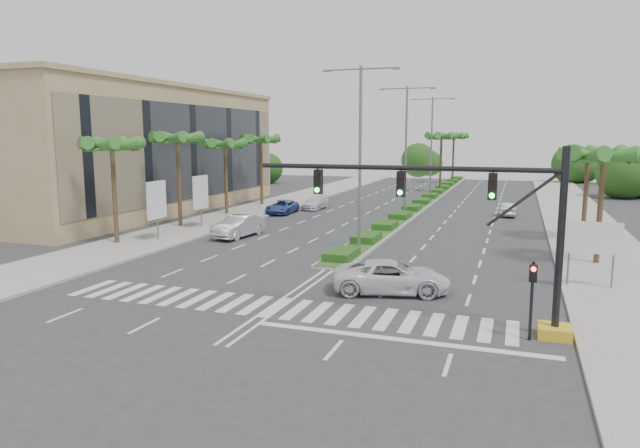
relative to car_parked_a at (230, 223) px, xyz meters
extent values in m
plane|color=#333335|center=(11.80, -17.82, -0.66)|extent=(160.00, 160.00, 0.00)
cube|color=gray|center=(27.00, 2.18, -0.58)|extent=(6.00, 120.00, 0.15)
cube|color=gray|center=(-3.40, 2.18, -0.58)|extent=(6.00, 120.00, 0.15)
cube|color=gray|center=(11.80, 27.18, -0.56)|extent=(2.20, 75.00, 0.20)
cube|color=#2C571E|center=(11.80, 27.18, -0.44)|extent=(1.80, 75.00, 0.04)
cube|color=tan|center=(-14.20, 8.18, 5.34)|extent=(12.00, 36.00, 12.00)
cube|color=gold|center=(23.30, -17.82, -0.43)|extent=(1.20, 1.20, 0.45)
cylinder|color=black|center=(23.30, -17.82, 3.04)|extent=(0.28, 0.28, 7.00)
cylinder|color=black|center=(17.30, -17.82, 5.64)|extent=(12.00, 0.20, 0.20)
cylinder|color=black|center=(21.90, -17.82, 4.54)|extent=(2.53, 0.12, 2.15)
cube|color=black|center=(20.80, -17.82, 4.99)|extent=(0.32, 0.24, 1.00)
cylinder|color=#19E533|center=(20.80, -17.96, 4.67)|extent=(0.20, 0.06, 0.20)
cube|color=black|center=(17.30, -17.82, 4.99)|extent=(0.32, 0.24, 1.00)
cylinder|color=#19E533|center=(17.30, -17.96, 4.67)|extent=(0.20, 0.06, 0.20)
cube|color=black|center=(13.80, -17.82, 4.99)|extent=(0.32, 0.24, 1.00)
cylinder|color=#19E533|center=(13.80, -17.96, 4.67)|extent=(0.20, 0.06, 0.20)
cylinder|color=black|center=(22.40, -18.42, 0.84)|extent=(0.12, 0.12, 3.00)
cube|color=black|center=(22.40, -18.57, 1.94)|extent=(0.28, 0.22, 0.65)
cylinder|color=red|center=(22.40, -18.70, 2.12)|extent=(0.18, 0.05, 0.18)
cylinder|color=slate|center=(24.30, -9.82, 0.74)|extent=(0.10, 0.10, 2.80)
cylinder|color=slate|center=(26.30, -9.82, 0.74)|extent=(0.10, 0.10, 2.80)
cube|color=#0C6638|center=(25.30, -9.82, 1.94)|extent=(2.60, 0.08, 1.50)
cube|color=white|center=(25.30, -9.87, 1.94)|extent=(2.70, 0.02, 1.60)
cylinder|color=slate|center=(-2.70, -5.82, 0.74)|extent=(0.12, 0.12, 2.80)
cube|color=white|center=(-2.70, -5.82, 2.34)|extent=(0.18, 2.10, 2.70)
cube|color=#D8594C|center=(-2.70, -5.82, 2.34)|extent=(0.12, 2.00, 2.60)
cylinder|color=slate|center=(-2.70, 0.18, 0.74)|extent=(0.12, 0.12, 2.80)
cube|color=white|center=(-2.70, 0.18, 2.34)|extent=(0.18, 2.10, 2.70)
cube|color=#D8594C|center=(-2.70, 0.18, 2.34)|extent=(0.12, 2.00, 2.60)
cylinder|color=brown|center=(-4.70, -7.82, 2.84)|extent=(0.32, 0.32, 7.00)
sphere|color=brown|center=(-4.70, -7.82, 6.24)|extent=(0.70, 0.70, 0.70)
cone|color=#216A29|center=(-3.60, -7.82, 6.14)|extent=(0.90, 3.62, 1.50)
cone|color=#216A29|center=(-4.01, -6.96, 6.14)|extent=(3.39, 2.96, 1.50)
cone|color=#216A29|center=(-4.94, -6.74, 6.14)|extent=(3.73, 1.68, 1.50)
cone|color=#216A29|center=(-5.69, -7.34, 6.14)|extent=(2.38, 3.65, 1.50)
cone|color=#216A29|center=(-5.69, -8.29, 6.14)|extent=(2.38, 3.65, 1.50)
cone|color=#216A29|center=(-4.94, -8.89, 6.14)|extent=(3.73, 1.68, 1.50)
cone|color=#216A29|center=(-4.01, -8.68, 6.14)|extent=(3.39, 2.96, 1.50)
cylinder|color=brown|center=(-4.70, 0.18, 3.04)|extent=(0.32, 0.32, 7.40)
sphere|color=brown|center=(-4.70, 0.18, 6.64)|extent=(0.70, 0.70, 0.70)
cone|color=#216A29|center=(-3.60, 0.18, 6.54)|extent=(0.90, 3.62, 1.50)
cone|color=#216A29|center=(-4.01, 1.04, 6.54)|extent=(3.39, 2.96, 1.50)
cone|color=#216A29|center=(-4.94, 1.26, 6.54)|extent=(3.73, 1.68, 1.50)
cone|color=#216A29|center=(-5.69, 0.66, 6.54)|extent=(2.38, 3.65, 1.50)
cone|color=#216A29|center=(-5.69, -0.29, 6.54)|extent=(2.38, 3.65, 1.50)
cone|color=#216A29|center=(-4.94, -0.89, 6.54)|extent=(3.73, 1.68, 1.50)
cone|color=#216A29|center=(-4.01, -0.68, 6.54)|extent=(3.39, 2.96, 1.50)
cylinder|color=brown|center=(-4.70, 8.18, 2.74)|extent=(0.32, 0.32, 6.80)
sphere|color=brown|center=(-4.70, 8.18, 6.04)|extent=(0.70, 0.70, 0.70)
cone|color=#216A29|center=(-3.60, 8.18, 5.94)|extent=(0.90, 3.62, 1.50)
cone|color=#216A29|center=(-4.01, 9.04, 5.94)|extent=(3.39, 2.96, 1.50)
cone|color=#216A29|center=(-4.94, 9.26, 5.94)|extent=(3.73, 1.68, 1.50)
cone|color=#216A29|center=(-5.69, 8.66, 5.94)|extent=(2.38, 3.65, 1.50)
cone|color=#216A29|center=(-5.69, 7.71, 5.94)|extent=(2.38, 3.65, 1.50)
cone|color=#216A29|center=(-4.94, 7.11, 5.94)|extent=(3.73, 1.68, 1.50)
cone|color=#216A29|center=(-4.01, 7.32, 5.94)|extent=(3.39, 2.96, 1.50)
cylinder|color=brown|center=(-4.70, 16.18, 2.94)|extent=(0.32, 0.32, 7.20)
sphere|color=brown|center=(-4.70, 16.18, 6.44)|extent=(0.70, 0.70, 0.70)
cone|color=#216A29|center=(-3.60, 16.18, 6.34)|extent=(0.90, 3.62, 1.50)
cone|color=#216A29|center=(-4.01, 17.04, 6.34)|extent=(3.39, 2.96, 1.50)
cone|color=#216A29|center=(-4.94, 17.26, 6.34)|extent=(3.73, 1.68, 1.50)
cone|color=#216A29|center=(-5.69, 16.66, 6.34)|extent=(2.38, 3.65, 1.50)
cone|color=#216A29|center=(-5.69, 15.71, 6.34)|extent=(2.38, 3.65, 1.50)
cone|color=#216A29|center=(-4.94, 15.11, 6.34)|extent=(3.73, 1.68, 1.50)
cone|color=#216A29|center=(-4.01, 15.32, 6.34)|extent=(3.39, 2.96, 1.50)
cylinder|color=brown|center=(26.30, -3.82, 2.59)|extent=(0.32, 0.32, 6.50)
sphere|color=brown|center=(26.30, -3.82, 5.74)|extent=(0.70, 0.70, 0.70)
cone|color=#216A29|center=(27.40, -3.82, 5.64)|extent=(0.90, 3.62, 1.50)
cone|color=#216A29|center=(26.99, -2.96, 5.64)|extent=(3.39, 2.96, 1.50)
cone|color=#216A29|center=(26.06, -2.74, 5.64)|extent=(3.73, 1.68, 1.50)
cone|color=#216A29|center=(25.31, -3.34, 5.64)|extent=(2.38, 3.65, 1.50)
cone|color=#216A29|center=(25.31, -4.29, 5.64)|extent=(2.38, 3.65, 1.50)
cone|color=#216A29|center=(26.06, -4.89, 5.64)|extent=(3.73, 1.68, 1.50)
cone|color=#216A29|center=(26.99, -4.68, 5.64)|extent=(3.39, 2.96, 1.50)
cylinder|color=brown|center=(26.30, 4.18, 2.44)|extent=(0.32, 0.32, 6.20)
sphere|color=brown|center=(26.30, 4.18, 5.44)|extent=(0.70, 0.70, 0.70)
cone|color=#216A29|center=(27.40, 4.18, 5.34)|extent=(0.90, 3.62, 1.50)
cone|color=#216A29|center=(26.99, 5.04, 5.34)|extent=(3.39, 2.96, 1.50)
cone|color=#216A29|center=(26.06, 5.26, 5.34)|extent=(3.73, 1.68, 1.50)
cone|color=#216A29|center=(25.31, 4.66, 5.34)|extent=(2.38, 3.65, 1.50)
cone|color=#216A29|center=(25.31, 3.71, 5.34)|extent=(2.38, 3.65, 1.50)
cone|color=#216A29|center=(26.06, 3.11, 5.34)|extent=(3.73, 1.68, 1.50)
cone|color=#216A29|center=(26.99, 3.32, 5.34)|extent=(3.39, 2.96, 1.50)
cylinder|color=brown|center=(11.80, 37.18, 3.09)|extent=(0.32, 0.32, 7.50)
sphere|color=brown|center=(11.80, 37.18, 6.74)|extent=(0.70, 0.70, 0.70)
cone|color=#216A29|center=(12.90, 37.18, 6.64)|extent=(0.90, 3.62, 1.50)
cone|color=#216A29|center=(12.49, 38.04, 6.64)|extent=(3.39, 2.96, 1.50)
cone|color=#216A29|center=(11.56, 38.26, 6.64)|extent=(3.73, 1.68, 1.50)
cone|color=#216A29|center=(10.81, 37.66, 6.64)|extent=(2.38, 3.65, 1.50)
cone|color=#216A29|center=(10.81, 36.71, 6.64)|extent=(2.38, 3.65, 1.50)
cone|color=#216A29|center=(11.56, 36.11, 6.64)|extent=(3.73, 1.68, 1.50)
cone|color=#216A29|center=(12.49, 36.32, 6.64)|extent=(3.39, 2.96, 1.50)
cylinder|color=brown|center=(11.80, 52.18, 3.09)|extent=(0.32, 0.32, 7.50)
sphere|color=brown|center=(11.80, 52.18, 6.74)|extent=(0.70, 0.70, 0.70)
cone|color=#216A29|center=(12.90, 52.18, 6.64)|extent=(0.90, 3.62, 1.50)
cone|color=#216A29|center=(12.49, 53.04, 6.64)|extent=(3.39, 2.96, 1.50)
cone|color=#216A29|center=(11.56, 53.26, 6.64)|extent=(3.73, 1.68, 1.50)
cone|color=#216A29|center=(10.81, 52.66, 6.64)|extent=(2.38, 3.65, 1.50)
cone|color=#216A29|center=(10.81, 51.71, 6.64)|extent=(2.38, 3.65, 1.50)
cone|color=#216A29|center=(11.56, 51.11, 6.64)|extent=(3.73, 1.68, 1.50)
cone|color=#216A29|center=(12.49, 51.32, 6.64)|extent=(3.39, 2.96, 1.50)
cylinder|color=slate|center=(11.80, -3.82, 5.34)|extent=(0.20, 0.20, 12.00)
cylinder|color=slate|center=(10.60, -3.82, 11.14)|extent=(2.40, 0.10, 0.10)
cylinder|color=slate|center=(13.00, -3.82, 11.14)|extent=(2.40, 0.10, 0.10)
cube|color=slate|center=(9.50, -3.82, 11.09)|extent=(0.50, 0.25, 0.12)
cube|color=slate|center=(14.10, -3.82, 11.09)|extent=(0.50, 0.25, 0.12)
cylinder|color=slate|center=(11.80, 12.18, 5.34)|extent=(0.20, 0.20, 12.00)
cylinder|color=slate|center=(10.60, 12.18, 11.14)|extent=(2.40, 0.10, 0.10)
cylinder|color=slate|center=(13.00, 12.18, 11.14)|extent=(2.40, 0.10, 0.10)
cube|color=slate|center=(9.50, 12.18, 11.09)|extent=(0.50, 0.25, 0.12)
cube|color=slate|center=(14.10, 12.18, 11.09)|extent=(0.50, 0.25, 0.12)
cylinder|color=slate|center=(11.80, 28.18, 5.34)|extent=(0.20, 0.20, 12.00)
cylinder|color=slate|center=(10.60, 28.18, 11.14)|extent=(2.40, 0.10, 0.10)
cylinder|color=slate|center=(13.00, 28.18, 11.14)|extent=(2.40, 0.10, 0.10)
cube|color=slate|center=(9.50, 28.18, 11.09)|extent=(0.50, 0.25, 0.12)
cube|color=slate|center=(14.10, 28.18, 11.09)|extent=(0.50, 0.25, 0.12)
imported|color=white|center=(0.00, 0.00, 0.00)|extent=(1.84, 3.96, 1.31)
imported|color=silver|center=(2.02, -2.38, 0.17)|extent=(2.33, 5.17, 1.64)
imported|color=#304793|center=(0.00, 10.74, 0.01)|extent=(2.45, 4.88, 1.33)
imported|color=white|center=(1.88, 15.21, -0.01)|extent=(2.00, 4.55, 1.30)
imported|color=silver|center=(16.13, -13.70, 0.13)|extent=(6.15, 3.94, 1.58)
imported|color=silver|center=(20.99, 16.23, -0.02)|extent=(1.45, 3.92, 1.28)
camera|label=1|loc=(21.71, -40.26, 6.91)|focal=32.00mm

